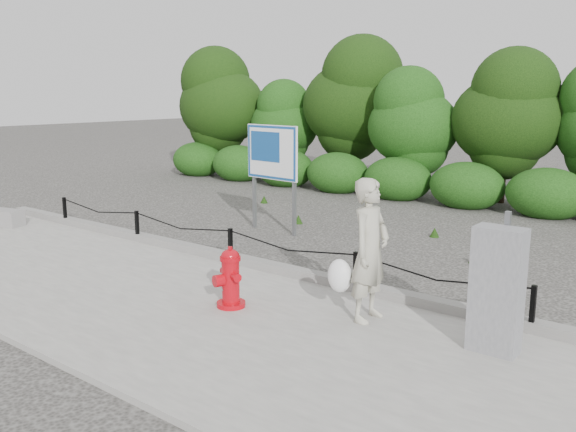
% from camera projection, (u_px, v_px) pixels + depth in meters
% --- Properties ---
extents(ground, '(90.00, 90.00, 0.00)m').
position_uv_depth(ground, '(231.00, 267.00, 10.44)').
color(ground, '#2D2B28').
rests_on(ground, ground).
extents(sidewalk, '(14.00, 4.00, 0.08)m').
position_uv_depth(sidewalk, '(136.00, 295.00, 8.89)').
color(sidewalk, gray).
rests_on(sidewalk, ground).
extents(curb, '(14.00, 0.22, 0.14)m').
position_uv_depth(curb, '(233.00, 258.00, 10.45)').
color(curb, slate).
rests_on(curb, sidewalk).
extents(chain_barrier, '(10.06, 0.06, 0.60)m').
position_uv_depth(chain_barrier, '(230.00, 241.00, 10.35)').
color(chain_barrier, black).
rests_on(chain_barrier, sidewalk).
extents(treeline, '(20.32, 3.67, 4.56)m').
position_uv_depth(treeline, '(450.00, 110.00, 16.89)').
color(treeline, black).
rests_on(treeline, ground).
extents(fire_hydrant, '(0.51, 0.51, 0.84)m').
position_uv_depth(fire_hydrant, '(230.00, 278.00, 8.22)').
color(fire_hydrant, '#B50611').
rests_on(fire_hydrant, sidewalk).
extents(pedestrian, '(0.74, 0.68, 1.83)m').
position_uv_depth(pedestrian, '(368.00, 252.00, 7.67)').
color(pedestrian, '#ABA792').
rests_on(pedestrian, sidewalk).
extents(concrete_block, '(1.15, 0.64, 0.35)m').
position_uv_depth(concrete_block, '(0.00, 217.00, 13.34)').
color(concrete_block, gray).
rests_on(concrete_block, sidewalk).
extents(utility_cabinet, '(0.55, 0.39, 1.58)m').
position_uv_depth(utility_cabinet, '(497.00, 290.00, 6.74)').
color(utility_cabinet, gray).
rests_on(utility_cabinet, sidewalk).
extents(advertising_sign, '(1.42, 0.23, 2.27)m').
position_uv_depth(advertising_sign, '(272.00, 157.00, 12.75)').
color(advertising_sign, slate).
rests_on(advertising_sign, ground).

